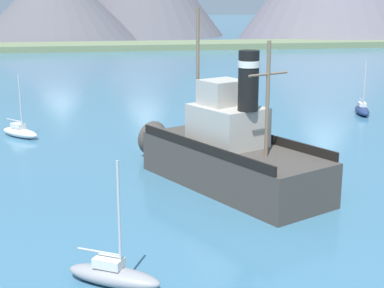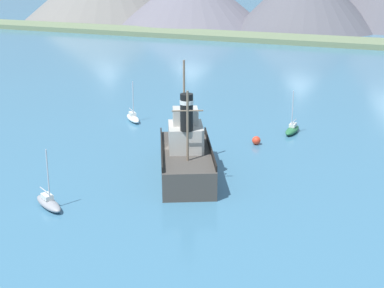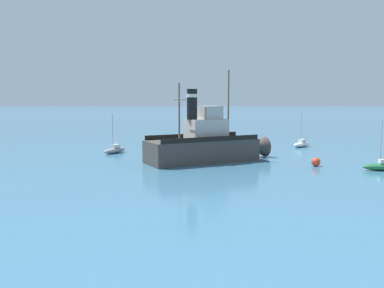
{
  "view_description": "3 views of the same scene",
  "coord_description": "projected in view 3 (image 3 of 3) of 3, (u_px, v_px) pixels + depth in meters",
  "views": [
    {
      "loc": [
        -6.78,
        -31.97,
        10.58
      ],
      "look_at": [
        -1.09,
        1.94,
        1.88
      ],
      "focal_mm": 55.0,
      "sensor_mm": 36.0,
      "label": 1
    },
    {
      "loc": [
        20.59,
        -46.22,
        18.7
      ],
      "look_at": [
        1.48,
        -1.3,
        3.21
      ],
      "focal_mm": 55.0,
      "sensor_mm": 36.0,
      "label": 2
    },
    {
      "loc": [
        44.11,
        -2.43,
        6.84
      ],
      "look_at": [
        0.18,
        -1.98,
        1.87
      ],
      "focal_mm": 38.0,
      "sensor_mm": 36.0,
      "label": 3
    }
  ],
  "objects": [
    {
      "name": "sailboat_grey",
      "position": [
        115.0,
        150.0,
        50.77
      ],
      "size": [
        3.83,
        2.87,
        4.9
      ],
      "color": "gray",
      "rests_on": "ground"
    },
    {
      "name": "ground_plane",
      "position": [
        210.0,
        161.0,
        44.62
      ],
      "size": [
        600.0,
        600.0,
        0.0
      ],
      "primitive_type": "plane",
      "color": "teal"
    },
    {
      "name": "sailboat_green",
      "position": [
        383.0,
        166.0,
        38.53
      ],
      "size": [
        1.23,
        3.84,
        4.9
      ],
      "color": "#286B3D",
      "rests_on": "ground"
    },
    {
      "name": "sailboat_white",
      "position": [
        302.0,
        144.0,
        57.18
      ],
      "size": [
        3.44,
        3.49,
        4.9
      ],
      "color": "white",
      "rests_on": "ground"
    },
    {
      "name": "mooring_buoy",
      "position": [
        316.0,
        162.0,
        40.9
      ],
      "size": [
        0.89,
        0.89,
        0.89
      ],
      "primitive_type": "sphere",
      "color": "red",
      "rests_on": "ground"
    },
    {
      "name": "old_tugboat",
      "position": [
        207.0,
        145.0,
        43.95
      ],
      "size": [
        9.45,
        14.39,
        9.9
      ],
      "color": "#423D38",
      "rests_on": "ground"
    }
  ]
}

